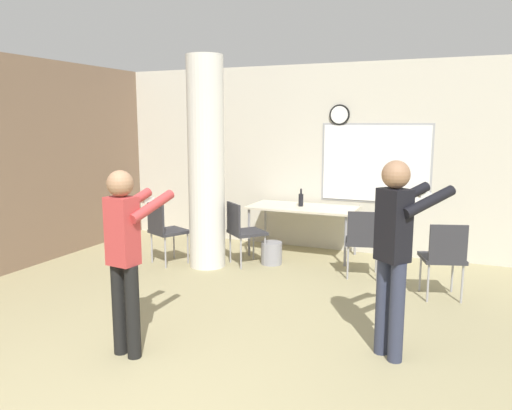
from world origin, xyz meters
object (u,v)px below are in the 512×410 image
chair_near_pillar (165,228)px  person_playing_side (395,244)px  person_playing_front (125,248)px  folding_table (303,210)px  bottle_on_table (301,200)px  chair_table_right (363,238)px  chair_table_left (243,229)px  chair_mid_room (444,255)px

chair_near_pillar → person_playing_side: person_playing_side is taller
person_playing_front → folding_table: bearing=84.2°
folding_table → bottle_on_table: bottle_on_table is taller
person_playing_side → person_playing_front: bearing=-158.0°
bottle_on_table → person_playing_side: (1.71, -2.81, 0.14)m
person_playing_front → chair_near_pillar: bearing=116.9°
chair_table_right → chair_table_left: bearing=-177.6°
person_playing_side → person_playing_front: person_playing_side is taller
chair_table_left → person_playing_side: bearing=-41.1°
folding_table → chair_table_left: (-0.60, -0.81, -0.17)m
folding_table → chair_table_right: 1.28m
chair_near_pillar → chair_mid_room: bearing=0.3°
folding_table → person_playing_side: 3.27m
folding_table → person_playing_front: bearing=-95.8°
chair_mid_room → person_playing_front: size_ratio=0.55×
chair_table_right → person_playing_front: size_ratio=0.55×
chair_mid_room → chair_table_right: (-0.97, 0.43, 0.00)m
chair_table_left → chair_table_right: size_ratio=1.00×
chair_mid_room → chair_table_right: bearing=156.1°
folding_table → bottle_on_table: size_ratio=5.98×
chair_table_right → person_playing_side: person_playing_side is taller
chair_mid_room → chair_table_right: same height
folding_table → chair_table_left: 1.02m
folding_table → person_playing_side: bearing=-59.0°
person_playing_side → folding_table: bearing=121.0°
folding_table → chair_near_pillar: bearing=-143.4°
bottle_on_table → chair_mid_room: bottle_on_table is taller
chair_table_right → person_playing_front: 3.23m
chair_near_pillar → person_playing_front: person_playing_front is taller
folding_table → chair_mid_room: size_ratio=1.78×
folding_table → chair_mid_room: 2.32m
chair_table_left → chair_table_right: 1.63m
chair_table_right → person_playing_front: person_playing_front is taller
chair_mid_room → chair_table_left: bearing=172.1°
chair_table_right → person_playing_side: bearing=-72.6°
chair_mid_room → chair_table_right: 1.06m
chair_table_left → bottle_on_table: bearing=55.9°
chair_mid_room → chair_near_pillar: (-3.60, -0.02, 0.00)m
chair_table_left → person_playing_front: bearing=-85.4°
chair_mid_room → chair_table_left: (-2.60, 0.36, 0.00)m
chair_mid_room → chair_near_pillar: size_ratio=1.00×
bottle_on_table → chair_table_left: (-0.56, -0.83, -0.32)m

